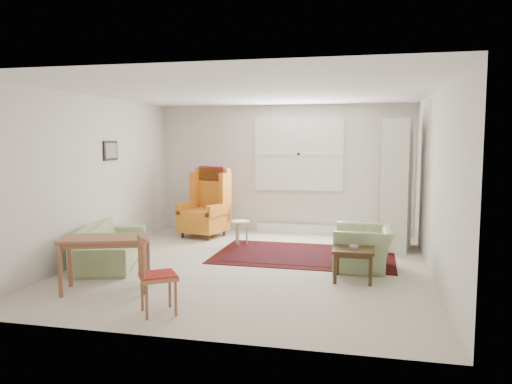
% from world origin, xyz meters
% --- Properties ---
extents(room, '(5.04, 5.54, 2.51)m').
position_xyz_m(room, '(0.02, 0.21, 1.26)').
color(room, beige).
rests_on(room, ground).
extents(rug, '(2.81, 1.83, 0.03)m').
position_xyz_m(rug, '(0.67, 0.81, 0.01)').
color(rug, black).
rests_on(rug, ground).
extents(sofa, '(1.32, 2.10, 0.79)m').
position_xyz_m(sofa, '(-2.10, -0.24, 0.39)').
color(sofa, '#8BA46D').
rests_on(sofa, ground).
extents(armchair, '(0.81, 0.92, 0.72)m').
position_xyz_m(armchair, '(1.59, 0.21, 0.36)').
color(armchair, '#8BA46D').
rests_on(armchair, ground).
extents(wingback_chair, '(0.95, 0.98, 1.32)m').
position_xyz_m(wingback_chair, '(-1.39, 1.92, 0.66)').
color(wingback_chair, orange).
rests_on(wingback_chair, ground).
extents(coffee_table, '(0.53, 0.53, 0.43)m').
position_xyz_m(coffee_table, '(1.47, -0.43, 0.21)').
color(coffee_table, '#3B2612').
rests_on(coffee_table, ground).
extents(stool, '(0.42, 0.42, 0.43)m').
position_xyz_m(stool, '(-0.52, 1.38, 0.21)').
color(stool, white).
rests_on(stool, ground).
extents(cabinet, '(0.59, 0.93, 2.16)m').
position_xyz_m(cabinet, '(2.10, 1.68, 1.08)').
color(cabinet, white).
rests_on(cabinet, ground).
extents(desk, '(1.16, 0.83, 0.66)m').
position_xyz_m(desk, '(-1.45, -1.55, 0.33)').
color(desk, brown).
rests_on(desk, ground).
extents(desk_chair, '(0.51, 0.51, 0.84)m').
position_xyz_m(desk_chair, '(-0.49, -2.16, 0.42)').
color(desk_chair, brown).
rests_on(desk_chair, ground).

